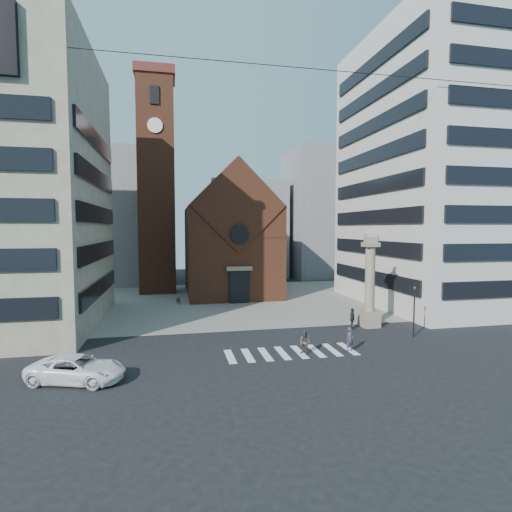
{
  "coord_description": "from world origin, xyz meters",
  "views": [
    {
      "loc": [
        -7.96,
        -30.85,
        9.21
      ],
      "look_at": [
        0.22,
        8.0,
        6.44
      ],
      "focal_mm": 28.0,
      "sensor_mm": 36.0,
      "label": 1
    }
  ],
  "objects_px": {
    "pedestrian_1": "(305,342)",
    "scooter_0": "(179,300)",
    "white_car": "(77,369)",
    "pedestrian_2": "(352,319)",
    "pedestrian_0": "(350,339)",
    "lion_column": "(370,290)",
    "traffic_light": "(414,310)"
  },
  "relations": [
    {
      "from": "pedestrian_1",
      "to": "scooter_0",
      "type": "bearing_deg",
      "value": 160.09
    },
    {
      "from": "white_car",
      "to": "pedestrian_2",
      "type": "relative_size",
      "value": 2.9
    },
    {
      "from": "pedestrian_0",
      "to": "white_car",
      "type": "bearing_deg",
      "value": 173.47
    },
    {
      "from": "pedestrian_1",
      "to": "scooter_0",
      "type": "distance_m",
      "value": 23.27
    },
    {
      "from": "scooter_0",
      "to": "white_car",
      "type": "bearing_deg",
      "value": -118.13
    },
    {
      "from": "lion_column",
      "to": "pedestrian_0",
      "type": "relative_size",
      "value": 4.76
    },
    {
      "from": "lion_column",
      "to": "traffic_light",
      "type": "bearing_deg",
      "value": -63.54
    },
    {
      "from": "lion_column",
      "to": "white_car",
      "type": "height_order",
      "value": "lion_column"
    },
    {
      "from": "pedestrian_2",
      "to": "pedestrian_1",
      "type": "bearing_deg",
      "value": 156.78
    },
    {
      "from": "scooter_0",
      "to": "pedestrian_2",
      "type": "bearing_deg",
      "value": -58.53
    },
    {
      "from": "lion_column",
      "to": "traffic_light",
      "type": "height_order",
      "value": "lion_column"
    },
    {
      "from": "lion_column",
      "to": "pedestrian_0",
      "type": "distance_m",
      "value": 8.74
    },
    {
      "from": "pedestrian_0",
      "to": "scooter_0",
      "type": "xyz_separation_m",
      "value": [
        -12.25,
        21.61,
        -0.39
      ]
    },
    {
      "from": "lion_column",
      "to": "traffic_light",
      "type": "relative_size",
      "value": 2.02
    },
    {
      "from": "white_car",
      "to": "scooter_0",
      "type": "bearing_deg",
      "value": 2.53
    },
    {
      "from": "pedestrian_2",
      "to": "scooter_0",
      "type": "height_order",
      "value": "pedestrian_2"
    },
    {
      "from": "pedestrian_2",
      "to": "white_car",
      "type": "bearing_deg",
      "value": 135.02
    },
    {
      "from": "traffic_light",
      "to": "scooter_0",
      "type": "relative_size",
      "value": 2.4
    },
    {
      "from": "lion_column",
      "to": "pedestrian_0",
      "type": "xyz_separation_m",
      "value": [
        -5.06,
        -6.66,
        -2.55
      ]
    },
    {
      "from": "traffic_light",
      "to": "pedestrian_1",
      "type": "relative_size",
      "value": 2.42
    },
    {
      "from": "traffic_light",
      "to": "pedestrian_2",
      "type": "xyz_separation_m",
      "value": [
        -3.99,
        3.42,
        -1.31
      ]
    },
    {
      "from": "white_car",
      "to": "scooter_0",
      "type": "height_order",
      "value": "white_car"
    },
    {
      "from": "pedestrian_2",
      "to": "scooter_0",
      "type": "xyz_separation_m",
      "value": [
        -15.31,
        15.53,
        -0.45
      ]
    },
    {
      "from": "white_car",
      "to": "lion_column",
      "type": "bearing_deg",
      "value": -52.12
    },
    {
      "from": "white_car",
      "to": "pedestrian_0",
      "type": "height_order",
      "value": "pedestrian_0"
    },
    {
      "from": "lion_column",
      "to": "scooter_0",
      "type": "bearing_deg",
      "value": 139.19
    },
    {
      "from": "pedestrian_0",
      "to": "pedestrian_1",
      "type": "xyz_separation_m",
      "value": [
        -3.54,
        0.03,
        -0.02
      ]
    },
    {
      "from": "white_car",
      "to": "pedestrian_1",
      "type": "distance_m",
      "value": 15.21
    },
    {
      "from": "pedestrian_2",
      "to": "pedestrian_0",
      "type": "bearing_deg",
      "value": 177.54
    },
    {
      "from": "pedestrian_0",
      "to": "scooter_0",
      "type": "bearing_deg",
      "value": 106.52
    },
    {
      "from": "traffic_light",
      "to": "white_car",
      "type": "relative_size",
      "value": 0.76
    },
    {
      "from": "traffic_light",
      "to": "scooter_0",
      "type": "xyz_separation_m",
      "value": [
        -19.3,
        18.95,
        -1.77
      ]
    }
  ]
}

